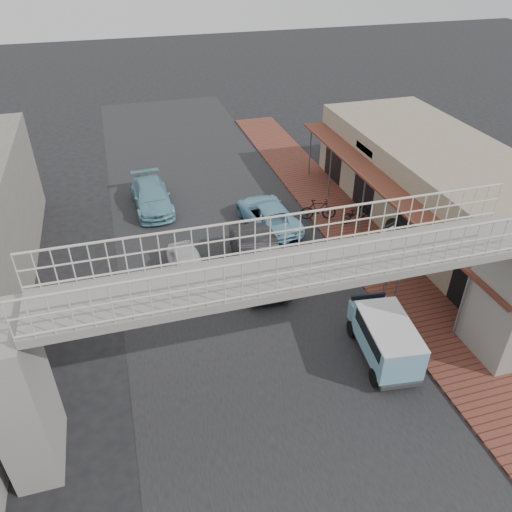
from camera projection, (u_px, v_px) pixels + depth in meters
ground at (255, 320)px, 19.58m from camera, size 120.00×120.00×0.00m
road_strip at (255, 320)px, 19.58m from camera, size 10.00×60.00×0.01m
sidewalk at (370, 253)px, 23.45m from camera, size 3.00×40.00×0.10m
shophouse_row at (449, 194)px, 24.19m from camera, size 7.20×18.00×4.00m
footbridge at (293, 325)px, 14.62m from camera, size 16.40×2.40×6.34m
white_hatchback at (189, 267)px, 21.52m from camera, size 1.74×3.71×1.23m
dark_sedan at (258, 258)px, 21.69m from camera, size 2.09×5.12×1.65m
angkot_curb at (268, 214)px, 25.30m from camera, size 2.58×4.91×1.32m
angkot_far at (151, 196)px, 26.92m from camera, size 2.08×4.73×1.35m
angkot_van at (386, 335)px, 17.29m from camera, size 1.98×3.66×1.72m
motorcycle_near at (355, 212)px, 25.68m from camera, size 1.89×1.17×0.94m
motorcycle_far at (318, 210)px, 25.72m from camera, size 1.95×0.95×1.13m
street_clock at (398, 252)px, 19.23m from camera, size 0.71×0.70×2.77m
arrow_sign at (397, 229)px, 20.86m from camera, size 1.66×1.13×2.76m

